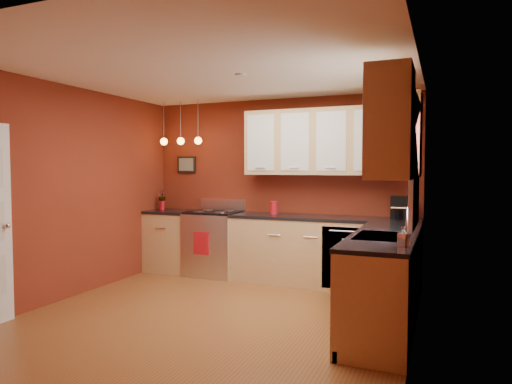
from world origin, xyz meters
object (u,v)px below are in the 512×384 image
at_px(sink, 383,238).
at_px(soap_pump, 404,237).
at_px(red_canister, 274,208).
at_px(gas_range, 214,243).
at_px(coffee_maker, 400,208).

relative_size(sink, soap_pump, 4.25).
bearing_deg(red_canister, gas_range, -177.42).
bearing_deg(coffee_maker, soap_pump, -77.83).
distance_m(gas_range, soap_pump, 3.56).
bearing_deg(soap_pump, coffee_maker, 95.68).
bearing_deg(gas_range, coffee_maker, 1.82).
relative_size(gas_range, sink, 1.59).
xyz_separation_m(sink, coffee_maker, (0.02, 1.58, 0.16)).
height_order(gas_range, sink, sink).
bearing_deg(soap_pump, sink, 112.77).
xyz_separation_m(red_canister, coffee_maker, (1.70, 0.04, 0.04)).
bearing_deg(gas_range, soap_pump, -35.71).
distance_m(red_canister, soap_pump, 2.84).
height_order(gas_range, coffee_maker, coffee_maker).
relative_size(gas_range, coffee_maker, 3.72).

